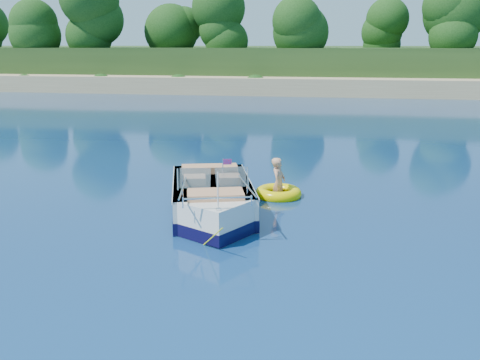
{
  "coord_description": "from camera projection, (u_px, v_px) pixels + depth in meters",
  "views": [
    {
      "loc": [
        -0.23,
        -11.73,
        4.38
      ],
      "look_at": [
        -2.61,
        1.89,
        0.85
      ],
      "focal_mm": 40.0,
      "sensor_mm": 36.0,
      "label": 1
    }
  ],
  "objects": [
    {
      "name": "ground",
      "position": [
        338.0,
        241.0,
        12.25
      ],
      "size": [
        160.0,
        160.0,
        0.0
      ],
      "primitive_type": "plane",
      "color": "#091A43",
      "rests_on": "ground"
    },
    {
      "name": "shoreline",
      "position": [
        337.0,
        69.0,
        72.87
      ],
      "size": [
        170.0,
        59.0,
        6.0
      ],
      "color": "#9F865C",
      "rests_on": "ground"
    },
    {
      "name": "treeline",
      "position": [
        340.0,
        31.0,
        50.01
      ],
      "size": [
        150.0,
        7.12,
        8.19
      ],
      "color": "black",
      "rests_on": "ground"
    },
    {
      "name": "motorboat",
      "position": [
        213.0,
        202.0,
        13.98
      ],
      "size": [
        3.03,
        5.6,
        1.92
      ],
      "rotation": [
        0.0,
        0.0,
        0.28
      ],
      "color": "silver",
      "rests_on": "ground"
    },
    {
      "name": "tow_tube",
      "position": [
        278.0,
        193.0,
        15.79
      ],
      "size": [
        1.75,
        1.75,
        0.36
      ],
      "rotation": [
        0.0,
        0.0,
        0.34
      ],
      "color": "#EFD600",
      "rests_on": "ground"
    },
    {
      "name": "boy",
      "position": [
        279.0,
        196.0,
        15.83
      ],
      "size": [
        0.51,
        0.9,
        1.67
      ],
      "primitive_type": "imported",
      "rotation": [
        0.0,
        -0.17,
        1.42
      ],
      "color": "tan",
      "rests_on": "ground"
    }
  ]
}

